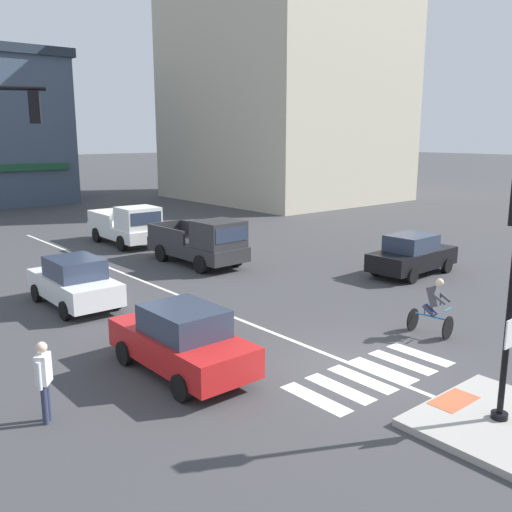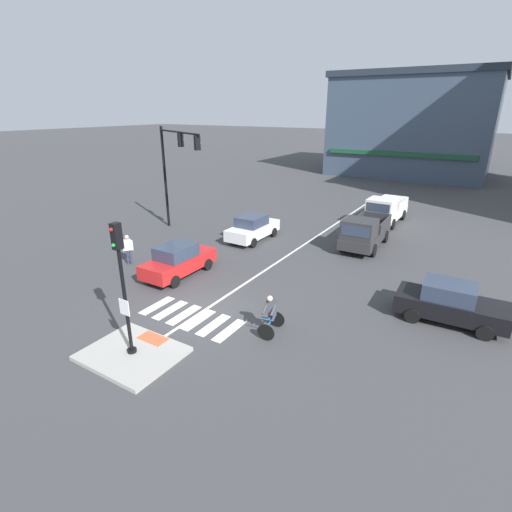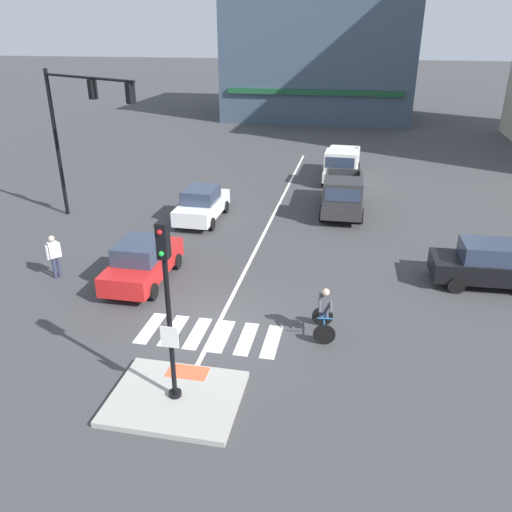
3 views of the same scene
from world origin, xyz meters
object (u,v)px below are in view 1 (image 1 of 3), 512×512
at_px(cyclist, 433,306).
at_px(car_white_westbound_far, 74,282).
at_px(car_black_cross_right, 412,255).
at_px(pickup_truck_charcoal_eastbound_far, 203,243).
at_px(pedestrian_at_curb_left, 44,375).
at_px(pickup_truck_white_eastbound_distant, 128,226).
at_px(car_red_westbound_near, 182,340).

bearing_deg(cyclist, car_white_westbound_far, 125.64).
bearing_deg(cyclist, car_black_cross_right, 39.37).
xyz_separation_m(pickup_truck_charcoal_eastbound_far, pedestrian_at_curb_left, (-10.12, -9.24, 0.00)).
height_order(car_black_cross_right, pedestrian_at_curb_left, pedestrian_at_curb_left).
height_order(car_black_cross_right, pickup_truck_white_eastbound_distant, pickup_truck_white_eastbound_distant).
bearing_deg(pickup_truck_charcoal_eastbound_far, pickup_truck_white_eastbound_distant, 93.06).
relative_size(cyclist, pedestrian_at_curb_left, 1.01).
height_order(car_white_westbound_far, car_black_cross_right, same).
bearing_deg(pedestrian_at_curb_left, cyclist, -11.60).
distance_m(car_red_westbound_near, pedestrian_at_curb_left, 3.35).
distance_m(pickup_truck_white_eastbound_distant, pedestrian_at_curb_left, 18.24).
xyz_separation_m(car_red_westbound_near, car_black_cross_right, (12.33, 2.20, 0.00)).
relative_size(car_red_westbound_near, pickup_truck_charcoal_eastbound_far, 0.80).
height_order(pickup_truck_white_eastbound_distant, cyclist, pickup_truck_white_eastbound_distant).
distance_m(car_white_westbound_far, car_black_cross_right, 12.99).
bearing_deg(pickup_truck_white_eastbound_distant, cyclist, -88.98).
relative_size(car_white_westbound_far, pedestrian_at_curb_left, 2.46).
height_order(pickup_truck_charcoal_eastbound_far, cyclist, pickup_truck_charcoal_eastbound_far).
xyz_separation_m(car_white_westbound_far, cyclist, (6.57, -9.17, 0.06)).
distance_m(pickup_truck_charcoal_eastbound_far, pickup_truck_white_eastbound_distant, 6.17).
bearing_deg(car_red_westbound_near, pedestrian_at_curb_left, -174.85).
height_order(pickup_truck_white_eastbound_distant, pedestrian_at_curb_left, pickup_truck_white_eastbound_distant).
relative_size(car_red_westbound_near, car_black_cross_right, 0.99).
xyz_separation_m(car_red_westbound_near, pedestrian_at_curb_left, (-3.34, -0.30, 0.17)).
height_order(car_black_cross_right, cyclist, cyclist).
distance_m(car_red_westbound_near, pickup_truck_white_eastbound_distant, 16.42).
xyz_separation_m(car_red_westbound_near, cyclist, (6.76, -2.37, 0.06)).
bearing_deg(pickup_truck_white_eastbound_distant, car_white_westbound_far, -127.04).
relative_size(car_white_westbound_far, pickup_truck_charcoal_eastbound_far, 0.80).
relative_size(car_red_westbound_near, pedestrian_at_curb_left, 2.46).
xyz_separation_m(car_red_westbound_near, pickup_truck_charcoal_eastbound_far, (6.78, 8.94, 0.17)).
xyz_separation_m(car_white_westbound_far, pedestrian_at_curb_left, (-3.52, -7.10, 0.17)).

